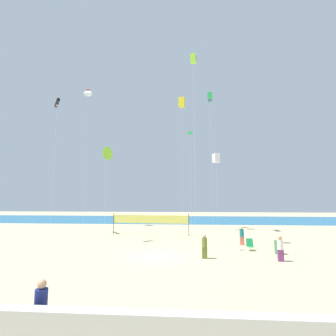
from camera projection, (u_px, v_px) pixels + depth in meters
The scene contains 20 objects.
ground_plane at pixel (158, 256), 17.79m from camera, with size 120.00×120.00×0.00m, color #D1BC89.
ocean_band at pixel (176, 219), 49.57m from camera, with size 120.00×20.00×0.01m, color #1E6B99.
boardwalk_ledge at pixel (108, 332), 6.62m from camera, with size 28.00×0.44×1.05m, color beige.
mother_figure at pixel (41, 306), 7.44m from camera, with size 0.37×0.37×1.61m.
toddler_figure at pixel (58, 321), 7.39m from camera, with size 0.19×0.19×0.83m.
beachgoer_teal_shirt at pixel (242, 235), 22.10m from camera, with size 0.37×0.37×1.61m.
beachgoer_white_shirt at pixel (280, 247), 16.35m from camera, with size 0.37×0.37×1.63m.
beachgoer_olive_shirt at pixel (204, 245), 17.14m from camera, with size 0.38×0.38×1.64m.
folding_beach_chair at pixel (250, 244), 19.77m from camera, with size 0.52×0.65×0.89m.
trash_barrel at pixel (278, 247), 18.46m from camera, with size 0.54×0.54×0.98m, color #3F7F4C.
volleyball_net at pixel (150, 220), 28.45m from camera, with size 8.74×0.75×2.40m.
beach_handbag at pixel (242, 250), 19.36m from camera, with size 0.28×0.14×0.23m, color white.
kite_lime_delta at pixel (106, 154), 24.78m from camera, with size 0.92×1.30×9.12m.
kite_white_inflatable at pixel (88, 94), 39.91m from camera, with size 2.63×2.50×21.42m.
kite_black_tube at pixel (57, 103), 31.11m from camera, with size 1.73×2.28×16.01m.
kite_white_box at pixel (216, 158), 34.43m from camera, with size 1.03×1.03×10.17m.
kite_green_diamond at pixel (190, 134), 34.04m from camera, with size 0.92×0.92×13.13m.
kite_lime_box at pixel (193, 60), 24.45m from camera, with size 0.62×0.62×17.98m.
kite_yellow_box at pixel (182, 102), 37.19m from camera, with size 1.00×1.00×18.88m.
kite_green_tube at pixel (210, 98), 33.43m from camera, with size 0.89×2.19×17.74m.
Camera 1 is at (2.11, -18.31, 4.00)m, focal length 26.92 mm.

